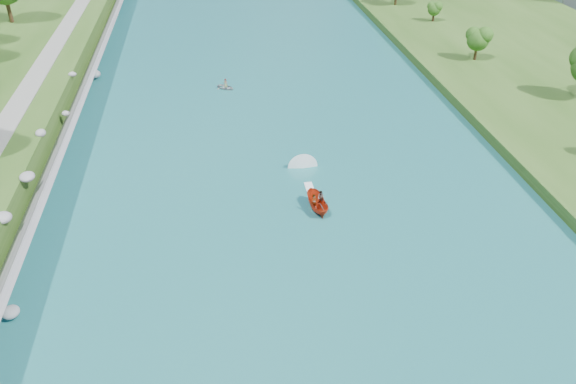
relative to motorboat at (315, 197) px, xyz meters
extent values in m
plane|color=#2D5119|center=(-2.83, -16.29, -0.83)|extent=(260.00, 260.00, 0.00)
cube|color=#1B6268|center=(-2.83, 3.71, -0.78)|extent=(55.00, 240.00, 0.10)
cube|color=slate|center=(-28.68, 3.71, 0.97)|extent=(3.54, 236.00, 4.05)
ellipsoid|color=gray|center=(-27.80, -13.09, -0.08)|extent=(1.42, 1.50, 0.93)
ellipsoid|color=gray|center=(-30.42, -2.97, 2.53)|extent=(1.73, 1.67, 1.01)
ellipsoid|color=gray|center=(-29.77, 4.05, 2.75)|extent=(1.55, 1.81, 0.89)
ellipsoid|color=gray|center=(-30.54, 14.13, 2.82)|extent=(1.20, 1.46, 0.90)
ellipsoid|color=gray|center=(-29.38, 22.33, 1.53)|extent=(0.99, 0.99, 0.69)
ellipsoid|color=gray|center=(-30.15, 33.53, 2.74)|extent=(1.19, 1.03, 0.70)
ellipsoid|color=gray|center=(-28.29, 39.93, 0.23)|extent=(1.87, 1.64, 1.34)
ellipsoid|color=#264F15|center=(34.11, 36.22, 3.93)|extent=(3.91, 3.91, 6.52)
ellipsoid|color=#264F15|center=(35.28, 58.72, 2.96)|extent=(2.75, 2.75, 4.59)
imported|color=#B1290E|center=(-0.01, -1.34, 0.11)|extent=(2.25, 4.55, 1.68)
imported|color=#66605B|center=(-0.41, -1.74, 0.51)|extent=(0.75, 0.61, 1.78)
imported|color=#66605B|center=(0.49, -0.84, 0.41)|extent=(0.97, 0.96, 1.58)
cube|color=white|center=(-0.01, 1.66, -0.70)|extent=(0.90, 5.00, 0.06)
imported|color=#9C9FA4|center=(-7.75, 33.16, -0.43)|extent=(3.59, 3.51, 0.61)
imported|color=#66605B|center=(-7.75, 33.16, 0.19)|extent=(0.72, 0.52, 1.36)
camera|label=1|loc=(-10.21, -49.22, 33.09)|focal=35.00mm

